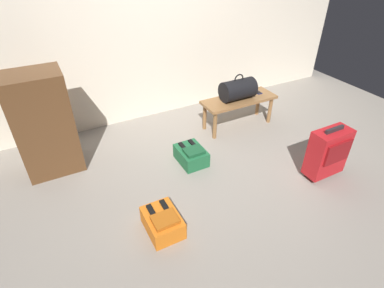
{
  "coord_description": "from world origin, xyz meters",
  "views": [
    {
      "loc": [
        -1.49,
        -2.18,
        2.13
      ],
      "look_at": [
        -0.2,
        0.27,
        0.25
      ],
      "focal_mm": 28.4,
      "sensor_mm": 36.0,
      "label": 1
    }
  ],
  "objects_px": {
    "cell_phone": "(257,92)",
    "backpack_green": "(191,155)",
    "suitcase_upright_red": "(328,152)",
    "side_cabinet": "(44,124)",
    "bench": "(239,103)",
    "backpack_orange": "(163,222)",
    "duffel_bag_black": "(238,90)"
  },
  "relations": [
    {
      "from": "cell_phone",
      "to": "backpack_green",
      "type": "bearing_deg",
      "value": -159.14
    },
    {
      "from": "bench",
      "to": "duffel_bag_black",
      "type": "height_order",
      "value": "duffel_bag_black"
    },
    {
      "from": "suitcase_upright_red",
      "to": "backpack_green",
      "type": "distance_m",
      "value": 1.45
    },
    {
      "from": "bench",
      "to": "side_cabinet",
      "type": "relative_size",
      "value": 0.91
    },
    {
      "from": "bench",
      "to": "backpack_orange",
      "type": "xyz_separation_m",
      "value": [
        -1.61,
        -1.19,
        -0.25
      ]
    },
    {
      "from": "duffel_bag_black",
      "to": "backpack_orange",
      "type": "relative_size",
      "value": 1.16
    },
    {
      "from": "backpack_green",
      "to": "side_cabinet",
      "type": "bearing_deg",
      "value": 155.63
    },
    {
      "from": "cell_phone",
      "to": "backpack_green",
      "type": "distance_m",
      "value": 1.39
    },
    {
      "from": "cell_phone",
      "to": "suitcase_upright_red",
      "type": "distance_m",
      "value": 1.36
    },
    {
      "from": "bench",
      "to": "backpack_green",
      "type": "distance_m",
      "value": 1.06
    },
    {
      "from": "bench",
      "to": "side_cabinet",
      "type": "distance_m",
      "value": 2.33
    },
    {
      "from": "cell_phone",
      "to": "suitcase_upright_red",
      "type": "xyz_separation_m",
      "value": [
        -0.13,
        -1.35,
        -0.1
      ]
    },
    {
      "from": "bench",
      "to": "cell_phone",
      "type": "bearing_deg",
      "value": 7.74
    },
    {
      "from": "backpack_green",
      "to": "duffel_bag_black",
      "type": "bearing_deg",
      "value": 25.81
    },
    {
      "from": "bench",
      "to": "backpack_green",
      "type": "relative_size",
      "value": 2.63
    },
    {
      "from": "suitcase_upright_red",
      "to": "backpack_orange",
      "type": "distance_m",
      "value": 1.83
    },
    {
      "from": "side_cabinet",
      "to": "backpack_green",
      "type": "bearing_deg",
      "value": -24.37
    },
    {
      "from": "cell_phone",
      "to": "suitcase_upright_red",
      "type": "relative_size",
      "value": 0.24
    },
    {
      "from": "bench",
      "to": "suitcase_upright_red",
      "type": "height_order",
      "value": "suitcase_upright_red"
    },
    {
      "from": "cell_phone",
      "to": "side_cabinet",
      "type": "bearing_deg",
      "value": 176.89
    },
    {
      "from": "side_cabinet",
      "to": "backpack_orange",
      "type": "bearing_deg",
      "value": -63.13
    },
    {
      "from": "side_cabinet",
      "to": "suitcase_upright_red",
      "type": "bearing_deg",
      "value": -30.78
    },
    {
      "from": "suitcase_upright_red",
      "to": "side_cabinet",
      "type": "distance_m",
      "value": 2.93
    },
    {
      "from": "suitcase_upright_red",
      "to": "side_cabinet",
      "type": "relative_size",
      "value": 0.54
    },
    {
      "from": "duffel_bag_black",
      "to": "backpack_green",
      "type": "relative_size",
      "value": 1.16
    },
    {
      "from": "suitcase_upright_red",
      "to": "backpack_green",
      "type": "xyz_separation_m",
      "value": [
        -1.14,
        0.87,
        -0.22
      ]
    },
    {
      "from": "backpack_orange",
      "to": "side_cabinet",
      "type": "xyz_separation_m",
      "value": [
        -0.7,
        1.38,
        0.46
      ]
    },
    {
      "from": "suitcase_upright_red",
      "to": "duffel_bag_black",
      "type": "bearing_deg",
      "value": 100.1
    },
    {
      "from": "backpack_green",
      "to": "suitcase_upright_red",
      "type": "bearing_deg",
      "value": -37.55
    },
    {
      "from": "duffel_bag_black",
      "to": "suitcase_upright_red",
      "type": "distance_m",
      "value": 1.35
    },
    {
      "from": "bench",
      "to": "backpack_orange",
      "type": "bearing_deg",
      "value": -143.52
    },
    {
      "from": "suitcase_upright_red",
      "to": "backpack_orange",
      "type": "relative_size",
      "value": 1.58
    }
  ]
}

